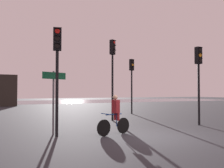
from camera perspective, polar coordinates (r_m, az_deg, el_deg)
ground_plane at (r=9.98m, az=9.95°, el=-11.85°), size 120.00×120.00×0.00m
water_strip at (r=44.69m, az=-18.07°, el=-3.95°), size 80.00×16.00×0.01m
traffic_light_near_right at (r=13.95m, az=19.19°, el=2.96°), size 0.32×0.34×4.12m
traffic_light_center at (r=15.33m, az=0.12°, el=4.41°), size 0.40×0.42×4.94m
traffic_light_far_right at (r=19.93m, az=4.53°, el=1.89°), size 0.37×0.38×4.35m
traffic_light_near_left at (r=10.09m, az=-12.42°, el=5.27°), size 0.36×0.38×4.28m
direction_sign_post at (r=10.52m, az=-13.18°, el=-2.03°), size 1.04×0.42×2.60m
cyclist at (r=10.25m, az=0.70°, el=-6.99°), size 1.66×0.60×1.62m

